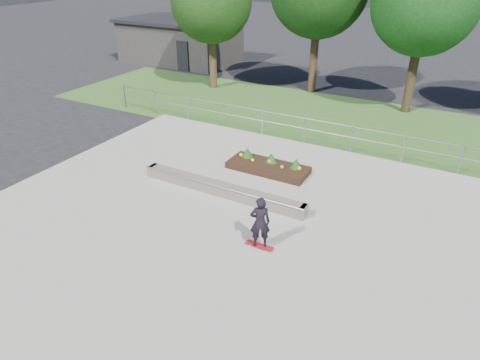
# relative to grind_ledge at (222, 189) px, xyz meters

# --- Properties ---
(ground) EXTENTS (120.00, 120.00, 0.00)m
(ground) POSITION_rel_grind_ledge_xyz_m (0.79, -2.00, -0.26)
(ground) COLOR black
(ground) RESTS_ON ground
(grass_verge) EXTENTS (30.00, 8.00, 0.02)m
(grass_verge) POSITION_rel_grind_ledge_xyz_m (0.79, 9.00, -0.25)
(grass_verge) COLOR #2F5421
(grass_verge) RESTS_ON ground
(concrete_slab) EXTENTS (15.00, 15.00, 0.06)m
(concrete_slab) POSITION_rel_grind_ledge_xyz_m (0.79, -2.00, -0.23)
(concrete_slab) COLOR gray
(concrete_slab) RESTS_ON ground
(fence) EXTENTS (20.06, 0.06, 1.20)m
(fence) POSITION_rel_grind_ledge_xyz_m (0.79, 5.50, 0.51)
(fence) COLOR gray
(fence) RESTS_ON ground
(building) EXTENTS (8.40, 5.40, 3.00)m
(building) POSITION_rel_grind_ledge_xyz_m (-13.21, 15.99, 1.25)
(building) COLOR #2E2C29
(building) RESTS_ON ground
(tree_far_left) EXTENTS (4.55, 4.55, 7.15)m
(tree_far_left) POSITION_rel_grind_ledge_xyz_m (-7.21, 11.00, 4.59)
(tree_far_left) COLOR #392816
(tree_far_left) RESTS_ON ground
(tree_mid_right) EXTENTS (4.90, 4.90, 7.70)m
(tree_mid_right) POSITION_rel_grind_ledge_xyz_m (3.79, 12.00, 4.97)
(tree_mid_right) COLOR black
(tree_mid_right) RESTS_ON ground
(grind_ledge) EXTENTS (6.00, 0.44, 0.43)m
(grind_ledge) POSITION_rel_grind_ledge_xyz_m (0.00, 0.00, 0.00)
(grind_ledge) COLOR brown
(grind_ledge) RESTS_ON concrete_slab
(planter_bed) EXTENTS (3.00, 1.20, 0.61)m
(planter_bed) POSITION_rel_grind_ledge_xyz_m (0.58, 2.42, -0.02)
(planter_bed) COLOR black
(planter_bed) RESTS_ON concrete_slab
(skateboarder) EXTENTS (0.80, 0.58, 1.59)m
(skateboarder) POSITION_rel_grind_ledge_xyz_m (2.43, -2.00, 0.62)
(skateboarder) COLOR silver
(skateboarder) RESTS_ON concrete_slab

